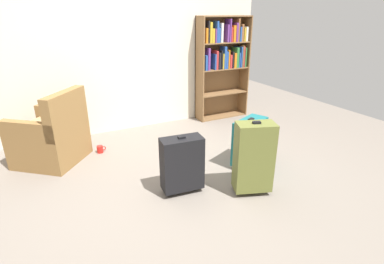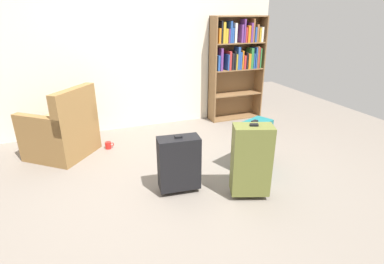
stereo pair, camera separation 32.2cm
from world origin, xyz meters
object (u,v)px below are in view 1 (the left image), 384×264
suitcase_teal (249,141)px  suitcase_black (182,164)px  bookshelf (223,59)px  armchair (52,137)px  suitcase_olive (254,157)px  mug (100,149)px

suitcase_teal → suitcase_black: 0.98m
bookshelf → armchair: bookshelf is taller
bookshelf → suitcase_black: bearing=-131.3°
bookshelf → armchair: 2.92m
suitcase_black → suitcase_olive: (0.64, -0.34, 0.08)m
bookshelf → suitcase_teal: 2.00m
armchair → mug: (0.54, -0.02, -0.27)m
suitcase_teal → suitcase_olive: (-0.33, -0.50, 0.09)m
armchair → mug: bearing=-1.9°
suitcase_olive → mug: bearing=125.7°
suitcase_teal → suitcase_black: size_ratio=0.97×
suitcase_black → suitcase_teal: bearing=9.5°
suitcase_black → suitcase_olive: bearing=-27.9°
armchair → suitcase_black: bearing=-50.7°
armchair → suitcase_teal: (2.08, -1.20, -0.00)m
mug → suitcase_black: size_ratio=0.19×
armchair → mug: armchair is taller
suitcase_teal → armchair: bearing=150.1°
armchair → suitcase_teal: size_ratio=1.63×
mug → suitcase_black: bearing=-67.0°
armchair → suitcase_teal: bearing=-29.9°
mug → suitcase_olive: bearing=-54.3°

